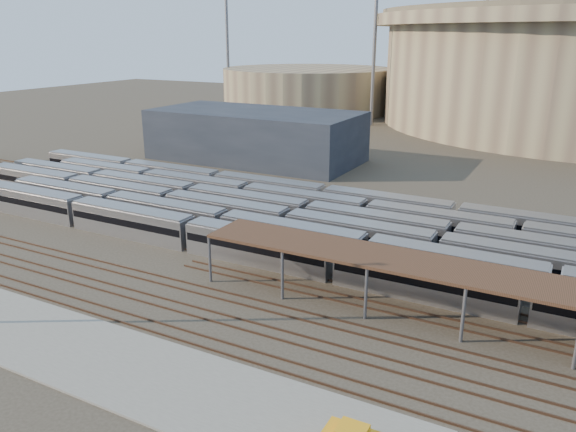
% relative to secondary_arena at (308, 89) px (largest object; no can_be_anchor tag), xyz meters
% --- Properties ---
extents(ground, '(420.00, 420.00, 0.00)m').
position_rel_secondary_arena_xyz_m(ground, '(60.00, -130.00, -7.00)').
color(ground, '#383026').
rests_on(ground, ground).
extents(apron, '(50.00, 9.00, 0.20)m').
position_rel_secondary_arena_xyz_m(apron, '(55.00, -145.00, -6.90)').
color(apron, gray).
rests_on(apron, ground).
extents(subway_trains, '(124.79, 23.90, 3.60)m').
position_rel_secondary_arena_xyz_m(subway_trains, '(58.00, -111.50, -5.20)').
color(subway_trains, '#ACABB0').
rests_on(subway_trains, ground).
extents(inspection_shed, '(60.30, 6.00, 5.30)m').
position_rel_secondary_arena_xyz_m(inspection_shed, '(82.00, -126.00, -2.02)').
color(inspection_shed, slate).
rests_on(inspection_shed, ground).
extents(empty_tracks, '(170.00, 9.62, 0.18)m').
position_rel_secondary_arena_xyz_m(empty_tracks, '(60.00, -135.00, -6.91)').
color(empty_tracks, '#4C3323').
rests_on(empty_tracks, ground).
extents(secondary_arena, '(56.00, 56.00, 14.00)m').
position_rel_secondary_arena_xyz_m(secondary_arena, '(0.00, 0.00, 0.00)').
color(secondary_arena, gray).
rests_on(secondary_arena, ground).
extents(service_building, '(42.00, 20.00, 10.00)m').
position_rel_secondary_arena_xyz_m(service_building, '(25.00, -75.00, -2.00)').
color(service_building, '#1E232D').
rests_on(service_building, ground).
extents(floodlight_0, '(4.00, 1.00, 38.40)m').
position_rel_secondary_arena_xyz_m(floodlight_0, '(30.00, -20.00, 13.65)').
color(floodlight_0, slate).
rests_on(floodlight_0, ground).
extents(floodlight_1, '(4.00, 1.00, 38.40)m').
position_rel_secondary_arena_xyz_m(floodlight_1, '(-25.00, -10.00, 13.65)').
color(floodlight_1, slate).
rests_on(floodlight_1, ground).
extents(floodlight_3, '(4.00, 1.00, 38.40)m').
position_rel_secondary_arena_xyz_m(floodlight_3, '(50.00, 30.00, 13.65)').
color(floodlight_3, slate).
rests_on(floodlight_3, ground).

